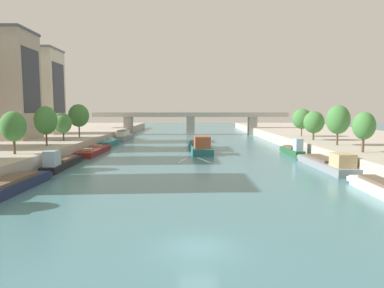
% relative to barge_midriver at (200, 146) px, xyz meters
% --- Properties ---
extents(ground_plane, '(400.00, 400.00, 0.00)m').
position_rel_barge_midriver_xyz_m(ground_plane, '(-1.72, -50.38, -1.05)').
color(ground_plane, teal).
extents(quay_left, '(36.00, 170.00, 2.42)m').
position_rel_barge_midriver_xyz_m(quay_left, '(-41.39, 4.62, 0.16)').
color(quay_left, '#B7AD9E').
rests_on(quay_left, ground).
extents(quay_right, '(36.00, 170.00, 2.42)m').
position_rel_barge_midriver_xyz_m(quay_right, '(37.95, 4.62, 0.16)').
color(quay_right, '#B7AD9E').
rests_on(quay_right, ground).
extents(barge_midriver, '(5.03, 20.62, 3.57)m').
position_rel_barge_midriver_xyz_m(barge_midriver, '(0.00, 0.00, 0.00)').
color(barge_midriver, '#23666B').
rests_on(barge_midriver, ground).
extents(wake_behind_barge, '(5.59, 6.04, 0.03)m').
position_rel_barge_midriver_xyz_m(wake_behind_barge, '(-1.55, -13.13, -1.03)').
color(wake_behind_barge, silver).
rests_on(wake_behind_barge, ground).
extents(moored_boat_left_midway, '(2.54, 13.70, 3.12)m').
position_rel_barge_midriver_xyz_m(moored_boat_left_midway, '(-21.53, -20.79, -0.16)').
color(moored_boat_left_midway, black).
rests_on(moored_boat_left_midway, ground).
extents(moored_boat_left_second, '(3.25, 15.54, 2.17)m').
position_rel_barge_midriver_xyz_m(moored_boat_left_second, '(-21.19, -4.23, -0.49)').
color(moored_boat_left_second, maroon).
rests_on(moored_boat_left_second, ground).
extents(moored_boat_left_near, '(2.44, 12.84, 2.35)m').
position_rel_barge_midriver_xyz_m(moored_boat_left_near, '(-21.68, 10.73, -0.39)').
color(moored_boat_left_near, '#23666B').
rests_on(moored_boat_left_near, ground).
extents(moored_boat_left_downstream, '(2.87, 12.97, 2.90)m').
position_rel_barge_midriver_xyz_m(moored_boat_left_downstream, '(-21.18, 26.54, 0.16)').
color(moored_boat_left_downstream, gray).
rests_on(moored_boat_left_downstream, ground).
extents(moored_boat_right_gap_after, '(3.63, 16.19, 2.92)m').
position_rel_barge_midriver_xyz_m(moored_boat_right_gap_after, '(18.30, -21.97, -0.17)').
color(moored_boat_right_gap_after, gray).
rests_on(moored_boat_right_gap_after, ground).
extents(moored_boat_right_midway, '(1.92, 10.71, 3.47)m').
position_rel_barge_midriver_xyz_m(moored_boat_right_midway, '(17.78, -6.75, -0.04)').
color(moored_boat_right_midway, '#235633').
rests_on(moored_boat_right_midway, ground).
extents(tree_left_nearest, '(3.50, 3.50, 6.16)m').
position_rel_barge_midriver_xyz_m(tree_left_nearest, '(-27.38, -22.89, 5.34)').
color(tree_left_nearest, brown).
rests_on(tree_left_nearest, quay_left).
extents(tree_left_distant, '(3.90, 3.90, 6.98)m').
position_rel_barge_midriver_xyz_m(tree_left_distant, '(-27.45, -11.75, 5.84)').
color(tree_left_distant, brown).
rests_on(tree_left_distant, quay_left).
extents(tree_left_end_of_row, '(3.38, 3.38, 5.62)m').
position_rel_barge_midriver_xyz_m(tree_left_end_of_row, '(-27.92, -2.38, 4.96)').
color(tree_left_end_of_row, brown).
rests_on(tree_left_end_of_row, quay_left).
extents(tree_left_far, '(4.65, 4.65, 7.59)m').
position_rel_barge_midriver_xyz_m(tree_left_far, '(-27.73, 6.95, 6.33)').
color(tree_left_far, brown).
rests_on(tree_left_far, quay_left).
extents(tree_right_second, '(3.23, 3.23, 6.04)m').
position_rel_barge_midriver_xyz_m(tree_right_second, '(23.75, -21.36, 5.32)').
color(tree_right_second, brown).
rests_on(tree_right_second, quay_right).
extents(tree_right_midway, '(4.09, 4.09, 7.16)m').
position_rel_barge_midriver_xyz_m(tree_right_midway, '(24.33, -11.28, 5.93)').
color(tree_right_midway, brown).
rests_on(tree_right_midway, quay_right).
extents(tree_right_past_mid, '(4.15, 4.15, 6.02)m').
position_rel_barge_midriver_xyz_m(tree_right_past_mid, '(23.73, -1.31, 5.09)').
color(tree_right_past_mid, brown).
rests_on(tree_right_past_mid, quay_right).
extents(tree_right_by_lamp, '(4.51, 4.51, 6.56)m').
position_rel_barge_midriver_xyz_m(tree_right_by_lamp, '(24.53, 8.50, 5.53)').
color(tree_right_by_lamp, brown).
rests_on(tree_right_by_lamp, quay_right).
extents(building_left_middle, '(12.27, 10.14, 22.21)m').
position_rel_barge_midriver_xyz_m(building_left_middle, '(-42.58, 18.90, 12.49)').
color(building_left_middle, beige).
rests_on(building_left_middle, quay_left).
extents(bridge_far, '(67.34, 4.40, 7.71)m').
position_rel_barge_midriver_xyz_m(bridge_far, '(-1.72, 46.38, 3.94)').
color(bridge_far, '#9E998E').
rests_on(bridge_far, ground).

